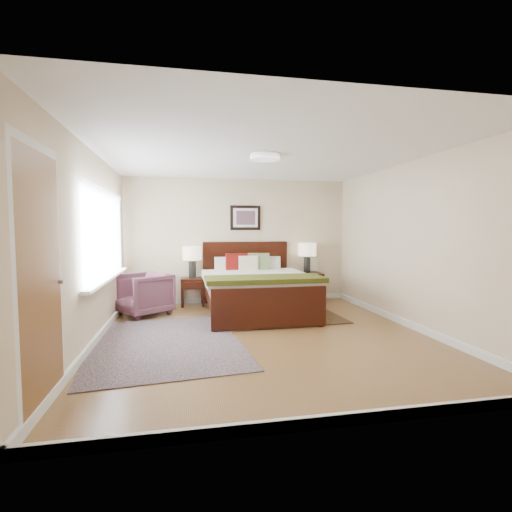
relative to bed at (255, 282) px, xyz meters
name	(u,v)px	position (x,y,z in m)	size (l,w,h in m)	color
floor	(265,335)	(-0.13, -1.39, -0.56)	(5.00, 5.00, 0.00)	brown
back_wall	(239,241)	(-0.13, 1.11, 0.69)	(4.50, 0.04, 2.50)	beige
front_wall	(339,261)	(-0.13, -3.89, 0.69)	(4.50, 0.04, 2.50)	beige
left_wall	(91,248)	(-2.38, -1.39, 0.69)	(0.04, 5.00, 2.50)	beige
right_wall	(412,245)	(2.12, -1.39, 0.69)	(0.04, 5.00, 2.50)	beige
ceiling	(265,154)	(-0.13, -1.39, 1.94)	(4.50, 5.00, 0.02)	white
window	(107,237)	(-2.33, -0.69, 0.82)	(0.11, 2.72, 1.32)	silver
door	(41,280)	(-2.37, -3.14, 0.51)	(0.06, 1.00, 2.18)	silver
ceil_fixture	(265,157)	(-0.13, -1.39, 1.91)	(0.44, 0.44, 0.08)	white
bed	(255,282)	(0.00, 0.00, 0.00)	(1.85, 2.26, 1.21)	black
wall_art	(245,218)	(0.00, 1.08, 1.16)	(0.62, 0.05, 0.50)	black
nightstand_left	(193,284)	(-1.08, 0.86, -0.14)	(0.45, 0.41, 0.54)	black
nightstand_right	(307,284)	(1.26, 0.87, -0.19)	(0.59, 0.44, 0.59)	black
lamp_left	(192,256)	(-1.08, 0.88, 0.42)	(0.37, 0.37, 0.61)	black
lamp_right	(307,252)	(1.26, 0.88, 0.47)	(0.37, 0.37, 0.61)	black
armchair	(143,294)	(-1.93, 0.19, -0.19)	(0.78, 0.80, 0.73)	brown
rug_persian	(165,342)	(-1.48, -1.50, -0.55)	(1.86, 2.62, 0.01)	#0B1538
rug_navy	(313,316)	(0.93, -0.42, -0.55)	(0.85, 1.27, 0.01)	black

